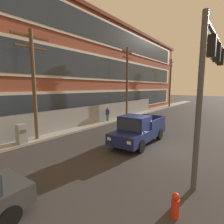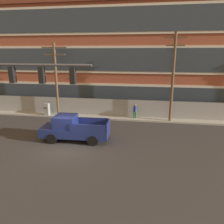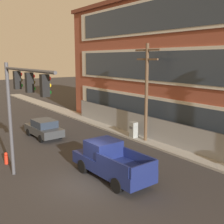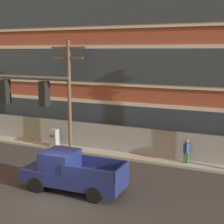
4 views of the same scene
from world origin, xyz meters
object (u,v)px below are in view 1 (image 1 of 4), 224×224
utility_pole_near_corner (34,80)px  electrical_cabinet (21,135)px  pickup_truck_navy (139,130)px  utility_pole_far_east (170,81)px  traffic_signal_mast (211,67)px  utility_pole_midblock (127,81)px  pedestrian_near_cabinet (107,114)px  fire_hydrant (175,205)px

utility_pole_near_corner → electrical_cabinet: (-1.22, -0.23, -3.65)m
pickup_truck_navy → utility_pole_far_east: size_ratio=0.60×
traffic_signal_mast → utility_pole_midblock: bearing=47.2°
utility_pole_midblock → pedestrian_near_cabinet: utility_pole_midblock is taller
pickup_truck_navy → fire_hydrant: (-5.53, -4.24, -0.57)m
traffic_signal_mast → electrical_cabinet: bearing=108.7°
pickup_truck_navy → fire_hydrant: pickup_truck_navy is taller
utility_pole_far_east → electrical_cabinet: (-28.46, 0.12, -4.30)m
traffic_signal_mast → fire_hydrant: (-3.94, 0.10, -4.37)m
utility_pole_midblock → pickup_truck_navy: bearing=-143.0°
pickup_truck_navy → utility_pole_midblock: size_ratio=0.64×
electrical_cabinet → pedestrian_near_cabinet: pedestrian_near_cabinet is taller
electrical_cabinet → pedestrian_near_cabinet: size_ratio=0.87×
utility_pole_far_east → pedestrian_near_cabinet: 19.29m
traffic_signal_mast → utility_pole_far_east: 26.97m
utility_pole_near_corner → utility_pole_midblock: (11.92, -0.19, 0.33)m
traffic_signal_mast → utility_pole_far_east: (24.95, 10.25, 0.28)m
pickup_truck_navy → utility_pole_midblock: 10.73m
utility_pole_near_corner → traffic_signal_mast: bearing=-77.8°
electrical_cabinet → pedestrian_near_cabinet: 9.62m
electrical_cabinet → utility_pole_midblock: bearing=0.1°
pickup_truck_navy → pedestrian_near_cabinet: (4.50, 6.34, 0.02)m
pickup_truck_navy → utility_pole_far_east: 24.42m
utility_pole_near_corner → utility_pole_midblock: bearing=-0.9°
utility_pole_far_east → traffic_signal_mast: bearing=-157.7°
pickup_truck_navy → utility_pole_midblock: (8.03, 6.05, 3.75)m
electrical_cabinet → pedestrian_near_cabinet: bearing=1.9°
electrical_cabinet → fire_hydrant: bearing=-92.3°
fire_hydrant → electrical_cabinet: bearing=87.7°
utility_pole_far_east → fire_hydrant: 30.96m
pickup_truck_navy → pedestrian_near_cabinet: size_ratio=3.25×
pickup_truck_navy → fire_hydrant: 7.00m
pedestrian_near_cabinet → fire_hydrant: (-10.03, -10.58, -0.59)m
electrical_cabinet → utility_pole_far_east: bearing=-0.2°
traffic_signal_mast → utility_pole_near_corner: size_ratio=0.83×
utility_pole_far_east → pedestrian_near_cabinet: bearing=178.7°
utility_pole_near_corner → utility_pole_midblock: utility_pole_midblock is taller
utility_pole_midblock → electrical_cabinet: utility_pole_midblock is taller
utility_pole_near_corner → pedestrian_near_cabinet: utility_pole_near_corner is taller
traffic_signal_mast → fire_hydrant: traffic_signal_mast is taller
traffic_signal_mast → pedestrian_near_cabinet: bearing=60.3°
pedestrian_near_cabinet → electrical_cabinet: bearing=-178.1°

